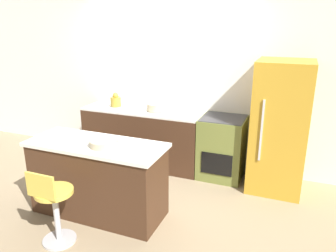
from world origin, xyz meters
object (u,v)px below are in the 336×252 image
Objects in this scene: kettle at (116,101)px; oven_range at (222,147)px; refrigerator at (280,127)px; stool_chair at (54,206)px; mixing_bowl at (156,107)px.

oven_range is at bearing 0.13° from kettle.
refrigerator reaches higher than stool_chair.
refrigerator reaches higher than mixing_bowl.
oven_range is at bearing 0.22° from mixing_bowl.
refrigerator is at bearing 46.63° from stool_chair.
mixing_bowl is (0.18, 2.12, 0.52)m from stool_chair.
mixing_bowl is (-1.78, 0.06, 0.08)m from refrigerator.
mixing_bowl is at bearing 85.29° from stool_chair.
mixing_bowl is at bearing -0.00° from kettle.
mixing_bowl is (0.69, -0.00, -0.03)m from kettle.
kettle is (-1.72, -0.00, 0.53)m from oven_range.
mixing_bowl is at bearing 178.21° from refrigerator.
oven_range is 3.26× the size of mixing_bowl.
kettle is at bearing 180.00° from mixing_bowl.
kettle reaches higher than mixing_bowl.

